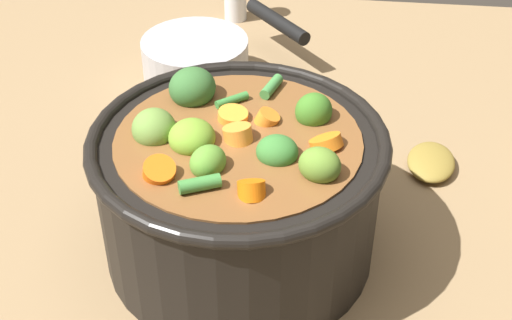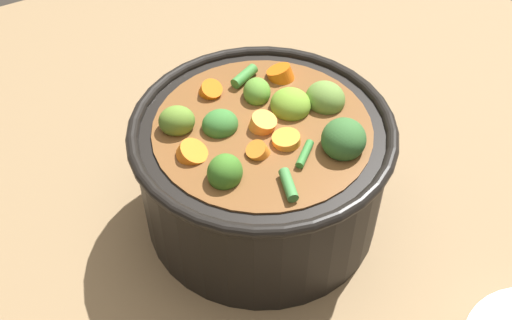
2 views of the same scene
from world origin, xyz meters
The scene contains 4 objects.
ground_plane centered at (0.00, 0.00, 0.00)m, with size 1.10×1.10×0.00m, color #8C704C.
cooking_pot centered at (0.00, 0.00, 0.07)m, with size 0.25×0.25×0.15m.
wooden_spoon centered at (0.13, -0.23, 0.01)m, with size 0.19×0.16×0.02m.
small_saucepan centered at (0.28, 0.09, 0.03)m, with size 0.19×0.20×0.06m.
Camera 1 is at (-0.48, -0.07, 0.47)m, focal length 50.68 mm.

